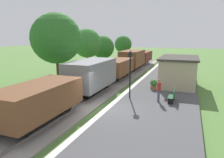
{
  "coord_description": "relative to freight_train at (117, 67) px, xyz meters",
  "views": [
    {
      "loc": [
        5.33,
        -12.04,
        4.99
      ],
      "look_at": [
        -0.67,
        3.81,
        1.45
      ],
      "focal_mm": 32.93,
      "sensor_mm": 36.0,
      "label": 1
    }
  ],
  "objects": [
    {
      "name": "bench_near_hut",
      "position": [
        6.76,
        -6.92,
        -0.8
      ],
      "size": [
        0.42,
        1.5,
        0.91
      ],
      "color": "#1E4C2D",
      "rests_on": "platform_slab"
    },
    {
      "name": "tree_trackside_far",
      "position": [
        -5.28,
        2.91,
        2.53
      ],
      "size": [
        3.86,
        3.86,
        6.0
      ],
      "color": "#4C3823",
      "rests_on": "ground"
    },
    {
      "name": "tree_field_left",
      "position": [
        -5.47,
        8.7,
        1.7
      ],
      "size": [
        3.66,
        3.66,
        5.06
      ],
      "color": "#4C3823",
      "rests_on": "ground"
    },
    {
      "name": "person_waiting",
      "position": [
        5.79,
        -7.23,
        -0.34
      ],
      "size": [
        0.33,
        0.43,
        1.71
      ],
      "rotation": [
        0.0,
        0.0,
        3.4
      ],
      "color": "#474C66",
      "rests_on": "platform_slab"
    },
    {
      "name": "ground_plane",
      "position": [
        2.4,
        -9.97,
        -1.53
      ],
      "size": [
        160.0,
        160.0,
        0.0
      ],
      "primitive_type": "plane",
      "color": "#517A38"
    },
    {
      "name": "platform_slab",
      "position": [
        5.6,
        -9.97,
        -1.4
      ],
      "size": [
        6.0,
        60.0,
        0.25
      ],
      "primitive_type": "cube",
      "color": "#4C4C4F",
      "rests_on": "ground"
    },
    {
      "name": "lamp_post_near",
      "position": [
        3.54,
        -7.01,
        1.28
      ],
      "size": [
        0.28,
        0.28,
        3.7
      ],
      "color": "black",
      "rests_on": "platform_slab"
    },
    {
      "name": "rail_far",
      "position": [
        -0.72,
        -9.97,
        -1.34
      ],
      "size": [
        0.07,
        60.0,
        0.14
      ],
      "primitive_type": "cube",
      "color": "slate",
      "rests_on": "track_ballast"
    },
    {
      "name": "station_hut",
      "position": [
        6.8,
        -1.09,
        0.13
      ],
      "size": [
        3.5,
        5.8,
        2.78
      ],
      "color": "tan",
      "rests_on": "platform_slab"
    },
    {
      "name": "potted_planter",
      "position": [
        4.85,
        -3.71,
        -0.8
      ],
      "size": [
        0.64,
        0.64,
        0.92
      ],
      "color": "#9E6642",
      "rests_on": "platform_slab"
    },
    {
      "name": "tree_field_distant",
      "position": [
        -4.15,
        15.26,
        1.95
      ],
      "size": [
        3.21,
        3.21,
        5.09
      ],
      "color": "#4C3823",
      "rests_on": "ground"
    },
    {
      "name": "freight_train",
      "position": [
        0.0,
        0.0,
        0.0
      ],
      "size": [
        2.5,
        32.6,
        2.72
      ],
      "color": "brown",
      "rests_on": "rail_near"
    },
    {
      "name": "track_ballast",
      "position": [
        -0.0,
        -9.97,
        -1.47
      ],
      "size": [
        3.8,
        60.0,
        0.12
      ],
      "primitive_type": "cube",
      "color": "gray",
      "rests_on": "ground"
    },
    {
      "name": "rail_near",
      "position": [
        0.72,
        -9.97,
        -1.34
      ],
      "size": [
        0.07,
        60.0,
        0.14
      ],
      "primitive_type": "cube",
      "color": "slate",
      "rests_on": "track_ballast"
    },
    {
      "name": "tree_trackside_mid",
      "position": [
        -4.29,
        -5.28,
        3.24
      ],
      "size": [
        4.79,
        4.79,
        7.17
      ],
      "color": "#4C3823",
      "rests_on": "ground"
    },
    {
      "name": "platform_edge_stripe",
      "position": [
        2.8,
        -9.97,
        -1.27
      ],
      "size": [
        0.36,
        60.0,
        0.01
      ],
      "primitive_type": "cube",
      "color": "silver",
      "rests_on": "platform_slab"
    }
  ]
}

